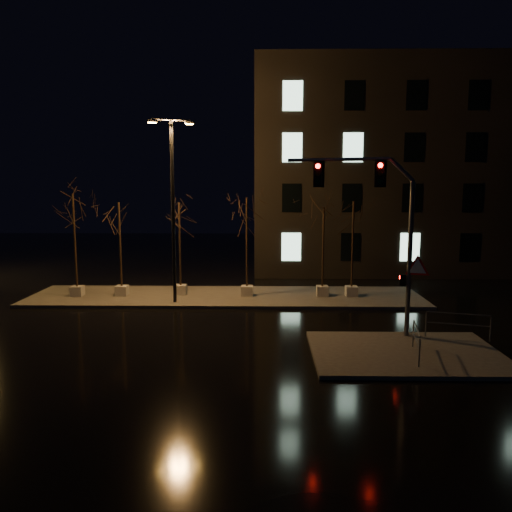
{
  "coord_description": "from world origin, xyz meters",
  "views": [
    {
      "loc": [
        2.22,
        -21.56,
        6.26
      ],
      "look_at": [
        1.77,
        3.18,
        2.8
      ],
      "focal_mm": 35.0,
      "sensor_mm": 36.0,
      "label": 1
    }
  ],
  "objects": [
    {
      "name": "tree_5",
      "position": [
        7.09,
        6.03,
        4.29
      ],
      "size": [
        1.8,
        1.8,
        5.45
      ],
      "color": "#A9A69D",
      "rests_on": "median"
    },
    {
      "name": "ground",
      "position": [
        0.0,
        0.0,
        0.0
      ],
      "size": [
        90.0,
        90.0,
        0.0
      ],
      "primitive_type": "plane",
      "color": "black",
      "rests_on": "ground"
    },
    {
      "name": "building",
      "position": [
        14.0,
        18.0,
        7.5
      ],
      "size": [
        25.0,
        12.0,
        15.0
      ],
      "primitive_type": "cube",
      "color": "black",
      "rests_on": "ground"
    },
    {
      "name": "tree_0",
      "position": [
        -8.34,
        5.75,
        4.59
      ],
      "size": [
        1.8,
        1.8,
        5.86
      ],
      "color": "#A9A69D",
      "rests_on": "median"
    },
    {
      "name": "sidewalk_corner",
      "position": [
        7.5,
        -3.5,
        0.07
      ],
      "size": [
        7.0,
        5.0,
        0.15
      ],
      "primitive_type": "cube",
      "color": "#43403C",
      "rests_on": "ground"
    },
    {
      "name": "traffic_signal_mast",
      "position": [
        6.95,
        -1.16,
        4.93
      ],
      "size": [
        5.72,
        1.86,
        7.28
      ],
      "rotation": [
        0.0,
        0.0,
        -0.29
      ],
      "color": "#585A5F",
      "rests_on": "sidewalk_corner"
    },
    {
      "name": "median",
      "position": [
        0.0,
        6.0,
        0.07
      ],
      "size": [
        22.0,
        5.0,
        0.15
      ],
      "primitive_type": "cube",
      "color": "#43403C",
      "rests_on": "ground"
    },
    {
      "name": "tree_2",
      "position": [
        -2.58,
        6.23,
        4.22
      ],
      "size": [
        1.8,
        1.8,
        5.36
      ],
      "color": "#A9A69D",
      "rests_on": "median"
    },
    {
      "name": "guard_rail_b",
      "position": [
        7.7,
        -4.04,
        0.84
      ],
      "size": [
        0.48,
        2.22,
        1.07
      ],
      "rotation": [
        0.0,
        0.0,
        1.38
      ],
      "color": "#585A5F",
      "rests_on": "sidewalk_corner"
    },
    {
      "name": "tree_1",
      "position": [
        -5.87,
        5.91,
        4.24
      ],
      "size": [
        1.8,
        1.8,
        5.4
      ],
      "color": "#A9A69D",
      "rests_on": "median"
    },
    {
      "name": "tree_3",
      "position": [
        1.21,
        6.0,
        4.42
      ],
      "size": [
        1.8,
        1.8,
        5.63
      ],
      "color": "#A9A69D",
      "rests_on": "median"
    },
    {
      "name": "guard_rail_a",
      "position": [
        10.0,
        -1.93,
        0.85
      ],
      "size": [
        2.4,
        0.71,
        1.07
      ],
      "rotation": [
        0.0,
        0.0,
        -0.27
      ],
      "color": "#585A5F",
      "rests_on": "sidewalk_corner"
    },
    {
      "name": "tree_4",
      "position": [
        5.46,
        6.06,
        4.02
      ],
      "size": [
        1.8,
        1.8,
        5.1
      ],
      "color": "#A9A69D",
      "rests_on": "median"
    },
    {
      "name": "streetlight_main",
      "position": [
        -2.58,
        4.4,
        5.64
      ],
      "size": [
        2.32,
        1.02,
        9.52
      ],
      "rotation": [
        0.0,
        0.0,
        0.33
      ],
      "color": "black",
      "rests_on": "median"
    }
  ]
}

